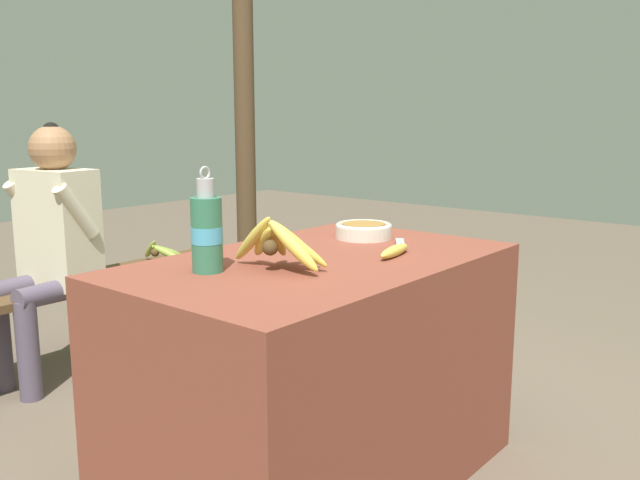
# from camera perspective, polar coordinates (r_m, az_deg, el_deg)

# --- Properties ---
(ground_plane) EXTENTS (12.00, 12.00, 0.00)m
(ground_plane) POSITION_cam_1_polar(r_m,az_deg,el_deg) (2.31, -0.20, -19.46)
(ground_plane) COLOR brown
(market_counter) EXTENTS (1.22, 0.75, 0.73)m
(market_counter) POSITION_cam_1_polar(r_m,az_deg,el_deg) (2.15, -0.20, -11.05)
(market_counter) COLOR brown
(market_counter) RESTS_ON ground_plane
(banana_bunch_ripe) EXTENTS (0.18, 0.33, 0.16)m
(banana_bunch_ripe) POSITION_cam_1_polar(r_m,az_deg,el_deg) (1.89, -3.42, -0.21)
(banana_bunch_ripe) COLOR #4C381E
(banana_bunch_ripe) RESTS_ON market_counter
(serving_bowl) EXTENTS (0.20, 0.20, 0.05)m
(serving_bowl) POSITION_cam_1_polar(r_m,az_deg,el_deg) (2.38, 3.70, 0.88)
(serving_bowl) COLOR silver
(serving_bowl) RESTS_ON market_counter
(water_bottle) EXTENTS (0.09, 0.09, 0.29)m
(water_bottle) POSITION_cam_1_polar(r_m,az_deg,el_deg) (1.88, -9.52, 0.68)
(water_bottle) COLOR #337556
(water_bottle) RESTS_ON market_counter
(loose_banana_front) EXTENTS (0.19, 0.06, 0.03)m
(loose_banana_front) POSITION_cam_1_polar(r_m,az_deg,el_deg) (2.08, 6.30, -0.92)
(loose_banana_front) COLOR #E0C64C
(loose_banana_front) RESTS_ON market_counter
(knife) EXTENTS (0.17, 0.13, 0.02)m
(knife) POSITION_cam_1_polar(r_m,az_deg,el_deg) (2.20, 6.83, -0.47)
(knife) COLOR #BCBCC1
(knife) RESTS_ON market_counter
(wooden_bench) EXTENTS (1.73, 0.32, 0.42)m
(wooden_bench) POSITION_cam_1_polar(r_m,az_deg,el_deg) (3.25, -20.34, -4.39)
(wooden_bench) COLOR brown
(wooden_bench) RESTS_ON ground_plane
(seated_vendor) EXTENTS (0.43, 0.41, 1.12)m
(seated_vendor) POSITION_cam_1_polar(r_m,az_deg,el_deg) (3.12, -21.79, 0.37)
(seated_vendor) COLOR #564C60
(seated_vendor) RESTS_ON ground_plane
(banana_bunch_green) EXTENTS (0.17, 0.30, 0.13)m
(banana_bunch_green) POSITION_cam_1_polar(r_m,az_deg,el_deg) (3.50, -13.18, -0.93)
(banana_bunch_green) COLOR #4C381E
(banana_bunch_green) RESTS_ON wooden_bench
(support_post_far) EXTENTS (0.12, 0.12, 2.68)m
(support_post_far) POSITION_cam_1_polar(r_m,az_deg,el_deg) (4.09, -6.42, 13.11)
(support_post_far) COLOR #4C3823
(support_post_far) RESTS_ON ground_plane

